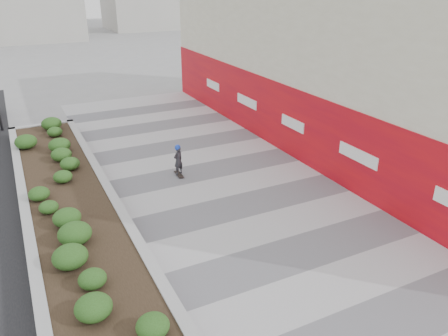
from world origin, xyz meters
The scene contains 6 objects.
ground centered at (0.00, 0.00, 0.00)m, with size 160.00×160.00×0.00m, color gray.
walkway centered at (0.00, 3.00, 0.01)m, with size 8.00×36.00×0.01m, color #A8A8AD.
building centered at (6.98, 8.98, 3.98)m, with size 6.04×24.08×8.00m.
planter centered at (-5.50, 7.00, 0.42)m, with size 3.00×18.00×0.90m.
manhole_cover centered at (0.50, 3.00, 0.00)m, with size 0.44×0.44×0.01m, color #595654.
skateboarder centered at (-1.19, 8.27, 0.67)m, with size 0.50×0.73×1.31m.
Camera 1 is at (-6.59, -6.59, 7.28)m, focal length 35.00 mm.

